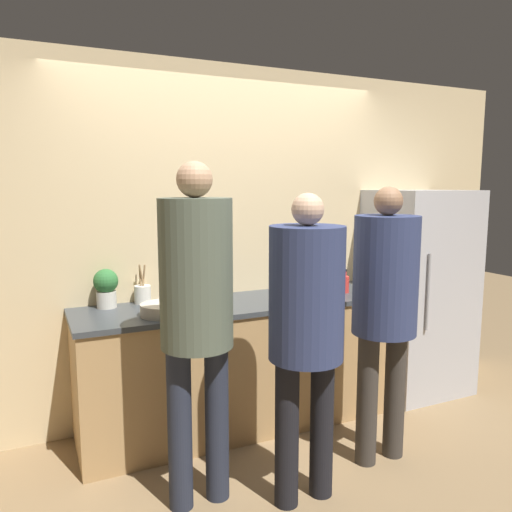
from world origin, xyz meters
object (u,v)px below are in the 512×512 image
object	(u,v)px
refrigerator	(418,292)
fruit_bowl	(164,309)
person_center	(306,317)
bottle_red	(344,283)
cup_yellow	(343,282)
person_right	(385,297)
person_left	(197,301)
potted_plant	(106,287)
utensil_crock	(143,294)
bottle_dark	(302,289)

from	to	relation	value
refrigerator	fruit_bowl	bearing A→B (deg)	-176.82
refrigerator	person_center	bearing A→B (deg)	-150.26
person_center	bottle_red	size ratio (longest dim) A/B	9.38
refrigerator	cup_yellow	distance (m)	0.69
person_center	person_right	bearing A→B (deg)	13.69
person_center	fruit_bowl	distance (m)	0.99
person_left	refrigerator	bearing A→B (deg)	18.31
fruit_bowl	potted_plant	bearing A→B (deg)	130.65
refrigerator	person_right	size ratio (longest dim) A/B	0.98
utensil_crock	person_left	bearing A→B (deg)	-85.47
refrigerator	potted_plant	distance (m)	2.51
cup_yellow	person_center	bearing A→B (deg)	-132.50
refrigerator	cup_yellow	size ratio (longest dim) A/B	18.53
person_center	potted_plant	distance (m)	1.45
person_right	cup_yellow	world-z (taller)	person_right
refrigerator	utensil_crock	xyz separation A→B (m)	(-2.25, 0.25, 0.14)
refrigerator	person_left	bearing A→B (deg)	-161.69
potted_plant	utensil_crock	bearing A→B (deg)	5.16
person_left	utensil_crock	distance (m)	0.99
cup_yellow	person_right	bearing A→B (deg)	-109.58
person_left	fruit_bowl	distance (m)	0.62
fruit_bowl	bottle_dark	distance (m)	1.03
person_right	fruit_bowl	world-z (taller)	person_right
utensil_crock	potted_plant	world-z (taller)	utensil_crock
person_right	bottle_red	distance (m)	0.78
cup_yellow	bottle_dark	bearing A→B (deg)	-159.12
person_right	bottle_red	size ratio (longest dim) A/B	9.55
utensil_crock	cup_yellow	distance (m)	1.58
utensil_crock	bottle_red	bearing A→B (deg)	-11.13
utensil_crock	person_right	bearing A→B (deg)	-39.40
fruit_bowl	bottle_red	size ratio (longest dim) A/B	1.67
utensil_crock	cup_yellow	xyz separation A→B (m)	(1.57, -0.14, -0.02)
utensil_crock	bottle_dark	size ratio (longest dim) A/B	1.53
bottle_red	person_right	bearing A→B (deg)	-106.43
bottle_red	potted_plant	xyz separation A→B (m)	(-1.72, 0.27, 0.07)
person_right	bottle_red	world-z (taller)	person_right
person_right	utensil_crock	bearing A→B (deg)	140.60
bottle_dark	bottle_red	size ratio (longest dim) A/B	0.99
person_center	bottle_dark	distance (m)	0.99
bottle_dark	cup_yellow	size ratio (longest dim) A/B	1.95
refrigerator	person_center	world-z (taller)	person_center
bottle_dark	cup_yellow	xyz separation A→B (m)	(0.49, 0.19, -0.02)
refrigerator	potted_plant	bearing A→B (deg)	174.71
bottle_dark	cup_yellow	bearing A→B (deg)	20.88
person_center	bottle_red	bearing A→B (deg)	46.11
cup_yellow	bottle_red	bearing A→B (deg)	-123.00
person_left	fruit_bowl	xyz separation A→B (m)	(-0.02, 0.60, -0.17)
bottle_dark	person_center	bearing A→B (deg)	-118.82
fruit_bowl	refrigerator	bearing A→B (deg)	3.18
refrigerator	person_center	size ratio (longest dim) A/B	1.00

